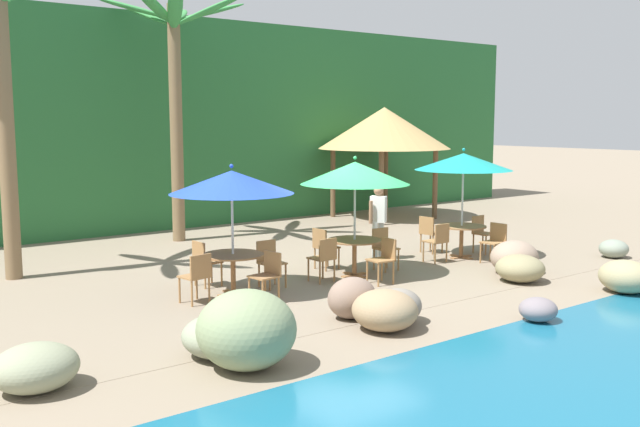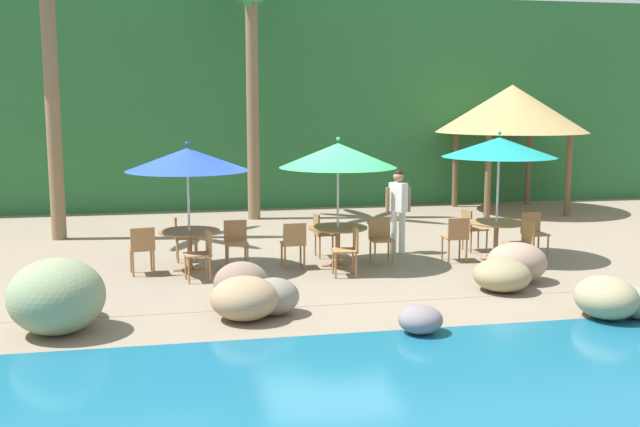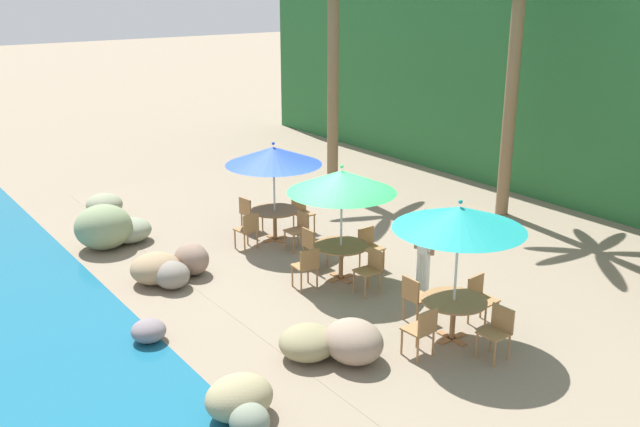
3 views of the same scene
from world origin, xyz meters
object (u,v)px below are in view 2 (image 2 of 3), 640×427
object	(u,v)px
chair_blue_left	(142,247)
chair_teal_seaward	(533,231)
umbrella_blue	(187,159)
chair_teal_left	(456,236)
chair_teal_right	(523,241)
dining_table_blue	(189,237)
umbrella_teal	(499,147)
chair_green_left	(294,242)
chair_blue_seaward	(236,240)
chair_green_inland	(322,231)
chair_green_seaward	(381,237)
dining_table_green	(338,234)
umbrella_green	(338,155)
palm_tree_second	(251,49)
waiter_in_white	(398,205)
palm_tree_nearest	(49,46)
chair_green_right	(349,248)
chair_teal_inland	(471,227)
chair_blue_inland	(181,235)
palapa_hut	(512,109)
dining_table_teal	(496,228)
chair_blue_right	(203,251)

from	to	relation	value
chair_blue_left	chair_teal_seaward	bearing A→B (deg)	1.26
umbrella_blue	chair_teal_left	world-z (taller)	umbrella_blue
chair_teal_left	chair_teal_right	world-z (taller)	same
dining_table_blue	umbrella_teal	world-z (taller)	umbrella_teal
chair_green_left	chair_teal_left	xyz separation A→B (m)	(3.14, -0.01, 0.00)
chair_blue_seaward	chair_green_inland	size ratio (longest dim) A/B	1.00
chair_green_seaward	chair_teal_left	size ratio (longest dim) A/B	1.00
chair_blue_left	dining_table_green	distance (m)	3.55
umbrella_green	palm_tree_second	bearing A→B (deg)	98.78
umbrella_blue	chair_green_left	distance (m)	2.42
umbrella_blue	waiter_in_white	xyz separation A→B (m)	(4.16, 0.75, -1.04)
dining_table_green	chair_green_seaward	size ratio (longest dim) A/B	1.26
chair_blue_seaward	chair_green_left	bearing A→B (deg)	-19.34
chair_green_left	umbrella_blue	bearing A→B (deg)	172.31
dining_table_green	palm_tree_second	bearing A→B (deg)	98.78
chair_green_seaward	chair_green_inland	bearing A→B (deg)	141.81
chair_teal_seaward	palm_tree_nearest	xyz separation A→B (m)	(-9.48, 3.79, 3.72)
palm_tree_second	umbrella_green	bearing A→B (deg)	-81.22
umbrella_green	chair_green_left	xyz separation A→B (m)	(-0.85, -0.11, -1.56)
chair_green_right	palm_tree_nearest	world-z (taller)	palm_tree_nearest
umbrella_teal	palm_tree_second	xyz separation A→B (m)	(-4.06, 5.99, 2.18)
chair_green_seaward	chair_green_left	world-z (taller)	same
umbrella_green	chair_teal_inland	size ratio (longest dim) A/B	2.77
chair_blue_inland	chair_teal_left	xyz separation A→B (m)	(5.14, -1.11, 0.00)
umbrella_green	chair_green_left	bearing A→B (deg)	-172.73
chair_blue_left	palapa_hut	bearing A→B (deg)	31.64
chair_green_inland	dining_table_teal	size ratio (longest dim) A/B	0.79
umbrella_blue	chair_green_right	size ratio (longest dim) A/B	2.70
chair_blue_right	chair_green_inland	bearing A→B (deg)	32.65
chair_blue_seaward	umbrella_teal	bearing A→B (deg)	-3.23
dining_table_blue	umbrella_green	bearing A→B (deg)	-3.04
chair_green_left	chair_green_right	bearing A→B (deg)	-40.73
dining_table_blue	chair_green_left	distance (m)	1.89
chair_blue_left	chair_green_right	xyz separation A→B (m)	(3.56, -0.79, 0.00)
dining_table_blue	palm_tree_second	size ratio (longest dim) A/B	0.18
chair_green_seaward	palm_tree_nearest	world-z (taller)	palm_tree_nearest
dining_table_blue	palm_tree_second	xyz separation A→B (m)	(1.80, 5.81, 3.74)
chair_green_right	chair_teal_seaward	size ratio (longest dim) A/B	1.00
chair_green_left	chair_teal_inland	distance (m)	3.93
palapa_hut	chair_green_left	bearing A→B (deg)	-139.43
chair_blue_inland	chair_teal_left	world-z (taller)	same
umbrella_teal	chair_teal_right	size ratio (longest dim) A/B	2.86
chair_teal_seaward	dining_table_green	bearing A→B (deg)	-178.60
umbrella_blue	palm_tree_nearest	xyz separation A→B (m)	(-2.78, 3.75, 2.21)
palm_tree_nearest	chair_blue_seaward	bearing A→B (deg)	-45.11
chair_blue_inland	chair_green_right	xyz separation A→B (m)	(2.87, -1.84, 0.00)
chair_teal_inland	waiter_in_white	size ratio (longest dim) A/B	0.51
dining_table_green	dining_table_teal	size ratio (longest dim) A/B	1.00
chair_blue_inland	chair_green_seaward	xyz separation A→B (m)	(3.70, -0.92, 0.00)
chair_green_inland	chair_teal_seaward	size ratio (longest dim) A/B	1.00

